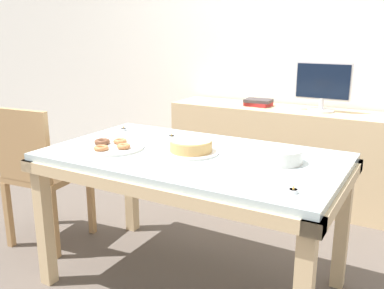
{
  "coord_description": "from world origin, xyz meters",
  "views": [
    {
      "loc": [
        1.06,
        -1.87,
        1.4
      ],
      "look_at": [
        0.02,
        -0.04,
        0.83
      ],
      "focal_mm": 40.0,
      "sensor_mm": 36.0,
      "label": 1
    }
  ],
  "objects_px": {
    "tealight_near_cakes": "(124,129)",
    "tealight_right_edge": "(172,137)",
    "computer_monitor": "(323,87)",
    "tealight_left_edge": "(293,191)",
    "cake_chocolate_round": "(191,147)",
    "pastry_platter": "(112,146)",
    "plate_stack": "(281,156)",
    "book_stack": "(258,102)",
    "chair": "(39,170)"
  },
  "relations": [
    {
      "from": "plate_stack",
      "to": "tealight_right_edge",
      "type": "relative_size",
      "value": 5.25
    },
    {
      "from": "cake_chocolate_round",
      "to": "pastry_platter",
      "type": "height_order",
      "value": "cake_chocolate_round"
    },
    {
      "from": "plate_stack",
      "to": "tealight_left_edge",
      "type": "xyz_separation_m",
      "value": [
        0.17,
        -0.37,
        -0.02
      ]
    },
    {
      "from": "plate_stack",
      "to": "computer_monitor",
      "type": "bearing_deg",
      "value": 95.72
    },
    {
      "from": "cake_chocolate_round",
      "to": "tealight_left_edge",
      "type": "bearing_deg",
      "value": -24.95
    },
    {
      "from": "pastry_platter",
      "to": "plate_stack",
      "type": "height_order",
      "value": "plate_stack"
    },
    {
      "from": "tealight_left_edge",
      "to": "book_stack",
      "type": "bearing_deg",
      "value": 115.13
    },
    {
      "from": "computer_monitor",
      "to": "plate_stack",
      "type": "relative_size",
      "value": 2.02
    },
    {
      "from": "chair",
      "to": "tealight_left_edge",
      "type": "distance_m",
      "value": 1.75
    },
    {
      "from": "pastry_platter",
      "to": "tealight_right_edge",
      "type": "distance_m",
      "value": 0.39
    },
    {
      "from": "book_stack",
      "to": "cake_chocolate_round",
      "type": "height_order",
      "value": "cake_chocolate_round"
    },
    {
      "from": "book_stack",
      "to": "pastry_platter",
      "type": "relative_size",
      "value": 0.65
    },
    {
      "from": "chair",
      "to": "book_stack",
      "type": "relative_size",
      "value": 4.18
    },
    {
      "from": "cake_chocolate_round",
      "to": "pastry_platter",
      "type": "xyz_separation_m",
      "value": [
        -0.42,
        -0.14,
        -0.02
      ]
    },
    {
      "from": "tealight_near_cakes",
      "to": "tealight_right_edge",
      "type": "relative_size",
      "value": 1.0
    },
    {
      "from": "tealight_near_cakes",
      "to": "tealight_left_edge",
      "type": "bearing_deg",
      "value": -22.69
    },
    {
      "from": "chair",
      "to": "tealight_right_edge",
      "type": "height_order",
      "value": "chair"
    },
    {
      "from": "plate_stack",
      "to": "tealight_right_edge",
      "type": "height_order",
      "value": "plate_stack"
    },
    {
      "from": "tealight_right_edge",
      "to": "tealight_left_edge",
      "type": "bearing_deg",
      "value": -29.86
    },
    {
      "from": "computer_monitor",
      "to": "plate_stack",
      "type": "distance_m",
      "value": 1.42
    },
    {
      "from": "computer_monitor",
      "to": "tealight_right_edge",
      "type": "bearing_deg",
      "value": -114.82
    },
    {
      "from": "tealight_right_edge",
      "to": "book_stack",
      "type": "bearing_deg",
      "value": 87.09
    },
    {
      "from": "computer_monitor",
      "to": "book_stack",
      "type": "relative_size",
      "value": 1.88
    },
    {
      "from": "computer_monitor",
      "to": "tealight_right_edge",
      "type": "relative_size",
      "value": 10.6
    },
    {
      "from": "pastry_platter",
      "to": "tealight_near_cakes",
      "type": "height_order",
      "value": "pastry_platter"
    },
    {
      "from": "computer_monitor",
      "to": "tealight_left_edge",
      "type": "distance_m",
      "value": 1.81
    },
    {
      "from": "computer_monitor",
      "to": "tealight_left_edge",
      "type": "height_order",
      "value": "computer_monitor"
    },
    {
      "from": "tealight_right_edge",
      "to": "cake_chocolate_round",
      "type": "bearing_deg",
      "value": -40.03
    },
    {
      "from": "computer_monitor",
      "to": "pastry_platter",
      "type": "bearing_deg",
      "value": -114.75
    },
    {
      "from": "computer_monitor",
      "to": "tealight_near_cakes",
      "type": "bearing_deg",
      "value": -127.77
    },
    {
      "from": "computer_monitor",
      "to": "tealight_left_edge",
      "type": "relative_size",
      "value": 10.6
    },
    {
      "from": "computer_monitor",
      "to": "plate_stack",
      "type": "height_order",
      "value": "computer_monitor"
    },
    {
      "from": "cake_chocolate_round",
      "to": "tealight_left_edge",
      "type": "height_order",
      "value": "cake_chocolate_round"
    },
    {
      "from": "pastry_platter",
      "to": "tealight_left_edge",
      "type": "xyz_separation_m",
      "value": [
        1.06,
        -0.16,
        -0.0
      ]
    },
    {
      "from": "plate_stack",
      "to": "tealight_near_cakes",
      "type": "xyz_separation_m",
      "value": [
        -1.1,
        0.16,
        -0.02
      ]
    },
    {
      "from": "computer_monitor",
      "to": "cake_chocolate_round",
      "type": "distance_m",
      "value": 1.52
    },
    {
      "from": "cake_chocolate_round",
      "to": "plate_stack",
      "type": "relative_size",
      "value": 1.4
    },
    {
      "from": "book_stack",
      "to": "plate_stack",
      "type": "height_order",
      "value": "same"
    },
    {
      "from": "cake_chocolate_round",
      "to": "tealight_right_edge",
      "type": "bearing_deg",
      "value": 139.97
    },
    {
      "from": "computer_monitor",
      "to": "tealight_near_cakes",
      "type": "relative_size",
      "value": 10.6
    },
    {
      "from": "pastry_platter",
      "to": "tealight_right_edge",
      "type": "relative_size",
      "value": 8.6
    },
    {
      "from": "plate_stack",
      "to": "cake_chocolate_round",
      "type": "bearing_deg",
      "value": -171.18
    },
    {
      "from": "chair",
      "to": "pastry_platter",
      "type": "height_order",
      "value": "chair"
    },
    {
      "from": "chair",
      "to": "book_stack",
      "type": "xyz_separation_m",
      "value": [
        0.89,
        1.55,
        0.29
      ]
    },
    {
      "from": "cake_chocolate_round",
      "to": "tealight_right_edge",
      "type": "xyz_separation_m",
      "value": [
        -0.26,
        0.22,
        -0.02
      ]
    },
    {
      "from": "chair",
      "to": "cake_chocolate_round",
      "type": "bearing_deg",
      "value": 4.27
    },
    {
      "from": "chair",
      "to": "plate_stack",
      "type": "height_order",
      "value": "chair"
    },
    {
      "from": "plate_stack",
      "to": "tealight_near_cakes",
      "type": "distance_m",
      "value": 1.11
    },
    {
      "from": "pastry_platter",
      "to": "plate_stack",
      "type": "relative_size",
      "value": 1.64
    },
    {
      "from": "book_stack",
      "to": "tealight_near_cakes",
      "type": "height_order",
      "value": "book_stack"
    }
  ]
}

